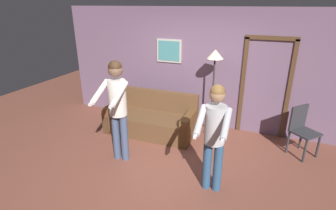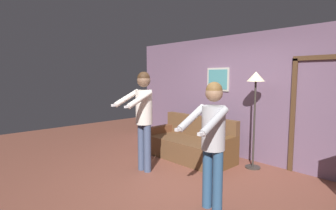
# 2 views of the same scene
# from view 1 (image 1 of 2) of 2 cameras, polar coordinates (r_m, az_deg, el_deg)

# --- Properties ---
(ground_plane) EXTENTS (12.00, 12.00, 0.00)m
(ground_plane) POSITION_cam_1_polar(r_m,az_deg,el_deg) (4.75, -1.49, -12.76)
(ground_plane) COLOR brown
(back_wall_assembly) EXTENTS (6.40, 0.10, 2.60)m
(back_wall_assembly) POSITION_cam_1_polar(r_m,az_deg,el_deg) (5.91, 6.01, 7.91)
(back_wall_assembly) COLOR #6C526A
(back_wall_assembly) RESTS_ON ground_plane
(couch) EXTENTS (1.91, 0.87, 0.87)m
(couch) POSITION_cam_1_polar(r_m,az_deg,el_deg) (5.73, -3.62, -3.32)
(couch) COLOR brown
(couch) RESTS_ON ground_plane
(torchiere_lamp) EXTENTS (0.33, 0.33, 1.82)m
(torchiere_lamp) POSITION_cam_1_polar(r_m,az_deg,el_deg) (5.35, 10.10, 8.58)
(torchiere_lamp) COLOR #332D28
(torchiere_lamp) RESTS_ON ground_plane
(person_standing_left) EXTENTS (0.48, 0.74, 1.81)m
(person_standing_left) POSITION_cam_1_polar(r_m,az_deg,el_deg) (4.48, -11.03, 0.69)
(person_standing_left) COLOR #414F6E
(person_standing_left) RESTS_ON ground_plane
(person_standing_right) EXTENTS (0.45, 0.67, 1.66)m
(person_standing_right) POSITION_cam_1_polar(r_m,az_deg,el_deg) (3.74, 10.13, -5.41)
(person_standing_right) COLOR #2C5075
(person_standing_right) RESTS_ON ground_plane
(dining_chair_distant) EXTENTS (0.59, 0.59, 0.93)m
(dining_chair_distant) POSITION_cam_1_polar(r_m,az_deg,el_deg) (5.41, 27.09, -4.42)
(dining_chair_distant) COLOR #2D2D33
(dining_chair_distant) RESTS_ON ground_plane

